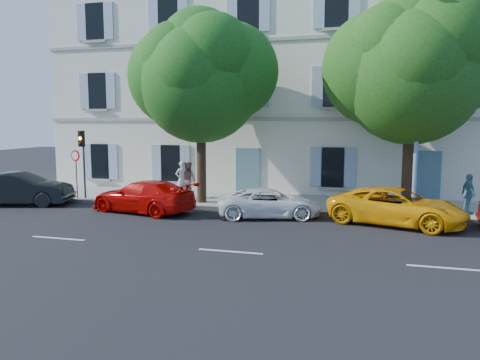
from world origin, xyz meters
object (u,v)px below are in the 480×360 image
(traffic_light, at_px, (82,150))
(pedestrian_a, at_px, (182,180))
(pedestrian_b, at_px, (188,180))
(pedestrian_c, at_px, (468,194))
(tree_left, at_px, (201,82))
(car_yellow_supercar, at_px, (397,207))
(car_red_coupe, at_px, (143,196))
(tree_right, at_px, (412,75))
(car_dark_sedan, at_px, (20,189))
(road_sign, at_px, (76,164))
(car_white_coupe, at_px, (270,203))
(street_lamp, at_px, (419,92))

(traffic_light, bearing_deg, pedestrian_a, 15.91)
(pedestrian_b, relative_size, pedestrian_c, 1.09)
(tree_left, height_order, pedestrian_c, tree_left)
(car_yellow_supercar, height_order, pedestrian_b, pedestrian_b)
(car_red_coupe, xyz_separation_m, pedestrian_a, (0.56, 3.04, 0.37))
(car_yellow_supercar, xyz_separation_m, tree_right, (0.49, 2.20, 5.05))
(car_dark_sedan, height_order, car_yellow_supercar, car_dark_sedan)
(car_red_coupe, xyz_separation_m, tree_right, (10.88, 2.49, 5.06))
(pedestrian_a, bearing_deg, traffic_light, -22.68)
(car_red_coupe, xyz_separation_m, tree_left, (1.85, 2.27, 4.95))
(pedestrian_c, bearing_deg, road_sign, 76.31)
(car_white_coupe, distance_m, pedestrian_b, 5.51)
(car_yellow_supercar, height_order, traffic_light, traffic_light)
(traffic_light, bearing_deg, car_white_coupe, -7.94)
(car_red_coupe, distance_m, car_white_coupe, 5.48)
(pedestrian_a, bearing_deg, car_white_coupe, 113.13)
(pedestrian_a, bearing_deg, tree_right, 138.35)
(tree_left, bearing_deg, tree_right, 1.43)
(car_yellow_supercar, distance_m, pedestrian_c, 3.59)
(tree_right, height_order, pedestrian_b, tree_right)
(pedestrian_b, bearing_deg, road_sign, 37.71)
(car_dark_sedan, height_order, car_white_coupe, car_dark_sedan)
(car_white_coupe, bearing_deg, tree_right, -84.48)
(car_white_coupe, relative_size, tree_left, 0.49)
(car_dark_sedan, distance_m, pedestrian_b, 7.79)
(car_red_coupe, relative_size, road_sign, 2.01)
(car_red_coupe, bearing_deg, car_dark_sedan, -77.66)
(car_yellow_supercar, distance_m, pedestrian_a, 10.21)
(car_dark_sedan, bearing_deg, car_yellow_supercar, -105.12)
(tree_left, height_order, tree_right, tree_right)
(car_white_coupe, height_order, road_sign, road_sign)
(road_sign, bearing_deg, pedestrian_c, 2.57)
(car_red_coupe, xyz_separation_m, car_yellow_supercar, (10.39, 0.29, 0.01))
(car_red_coupe, distance_m, car_yellow_supercar, 10.39)
(pedestrian_a, bearing_deg, car_red_coupe, 41.05)
(tree_left, relative_size, street_lamp, 0.99)
(tree_right, distance_m, street_lamp, 1.24)
(street_lamp, bearing_deg, car_white_coupe, -168.91)
(road_sign, distance_m, pedestrian_c, 17.68)
(car_white_coupe, height_order, street_lamp, street_lamp)
(car_white_coupe, distance_m, tree_right, 7.77)
(pedestrian_a, relative_size, pedestrian_c, 1.12)
(car_yellow_supercar, bearing_deg, car_red_coupe, 108.69)
(pedestrian_c, bearing_deg, pedestrian_a, 71.06)
(pedestrian_a, bearing_deg, car_yellow_supercar, 125.78)
(car_white_coupe, distance_m, pedestrian_a, 5.59)
(car_red_coupe, xyz_separation_m, car_white_coupe, (5.47, 0.40, -0.10))
(car_white_coupe, xyz_separation_m, traffic_light, (-9.52, 1.33, 1.95))
(pedestrian_b, bearing_deg, tree_left, 157.08)
(tree_right, xyz_separation_m, pedestrian_c, (2.36, -0.04, -4.78))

